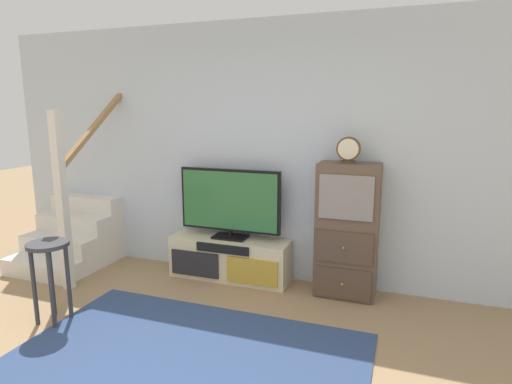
{
  "coord_description": "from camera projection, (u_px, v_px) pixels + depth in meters",
  "views": [
    {
      "loc": [
        1.43,
        -1.8,
        1.81
      ],
      "look_at": [
        0.12,
        1.86,
        1.05
      ],
      "focal_mm": 29.73,
      "sensor_mm": 36.0,
      "label": 1
    }
  ],
  "objects": [
    {
      "name": "back_wall",
      "position": [
        264.0,
        153.0,
        4.49
      ],
      "size": [
        6.4,
        0.12,
        2.7
      ],
      "primitive_type": "cube",
      "color": "silver",
      "rests_on": "ground_plane"
    },
    {
      "name": "area_rug",
      "position": [
        181.0,
        365.0,
        3.03
      ],
      "size": [
        2.6,
        1.8,
        0.01
      ],
      "primitive_type": "cube",
      "color": "navy",
      "rests_on": "ground_plane"
    },
    {
      "name": "bar_stool_near",
      "position": [
        49.0,
        263.0,
        3.57
      ],
      "size": [
        0.34,
        0.34,
        0.71
      ],
      "color": "#333338",
      "rests_on": "ground_plane"
    },
    {
      "name": "staircase",
      "position": [
        84.0,
        228.0,
        5.19
      ],
      "size": [
        1.0,
        1.36,
        2.2
      ],
      "color": "silver",
      "rests_on": "ground_plane"
    },
    {
      "name": "desk_clock",
      "position": [
        348.0,
        150.0,
        3.92
      ],
      "size": [
        0.22,
        0.08,
        0.25
      ],
      "color": "#4C3823",
      "rests_on": "side_cabinet"
    },
    {
      "name": "side_cabinet",
      "position": [
        347.0,
        231.0,
        4.08
      ],
      "size": [
        0.58,
        0.38,
        1.31
      ],
      "color": "brown",
      "rests_on": "ground_plane"
    },
    {
      "name": "media_console",
      "position": [
        230.0,
        259.0,
        4.56
      ],
      "size": [
        1.3,
        0.38,
        0.45
      ],
      "color": "beige",
      "rests_on": "ground_plane"
    },
    {
      "name": "television",
      "position": [
        230.0,
        202.0,
        4.46
      ],
      "size": [
        1.11,
        0.22,
        0.75
      ],
      "color": "black",
      "rests_on": "media_console"
    }
  ]
}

